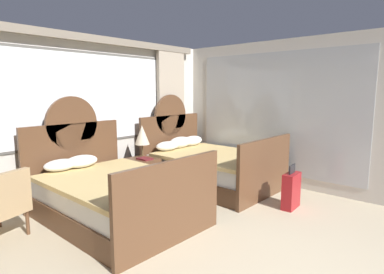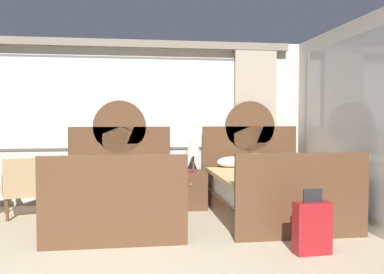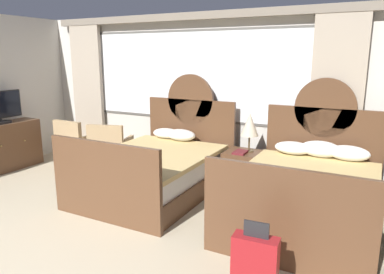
% 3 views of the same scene
% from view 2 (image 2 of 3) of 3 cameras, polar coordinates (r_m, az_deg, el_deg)
% --- Properties ---
extents(wall_back_window, '(6.27, 0.22, 2.70)m').
position_cam_2_polar(wall_back_window, '(6.97, -10.28, 2.72)').
color(wall_back_window, beige).
rests_on(wall_back_window, ground_plane).
extents(wall_right_mirror, '(0.08, 4.74, 2.70)m').
position_cam_2_polar(wall_right_mirror, '(5.46, 24.10, 1.73)').
color(wall_right_mirror, beige).
rests_on(wall_right_mirror, ground_plane).
extents(bed_near_window, '(1.61, 2.27, 1.69)m').
position_cam_2_polar(bed_near_window, '(5.79, -10.19, -7.90)').
color(bed_near_window, brown).
rests_on(bed_near_window, ground_plane).
extents(bed_near_mirror, '(1.61, 2.27, 1.69)m').
position_cam_2_polar(bed_near_mirror, '(6.12, 10.61, -7.28)').
color(bed_near_mirror, brown).
rests_on(bed_near_mirror, ground_plane).
extents(nightstand_between_beds, '(0.51, 0.54, 0.58)m').
position_cam_2_polar(nightstand_between_beds, '(6.56, -0.41, -7.23)').
color(nightstand_between_beds, brown).
rests_on(nightstand_between_beds, ground_plane).
extents(table_lamp_on_nightstand, '(0.27, 0.27, 0.59)m').
position_cam_2_polar(table_lamp_on_nightstand, '(6.54, 0.19, -1.09)').
color(table_lamp_on_nightstand, brown).
rests_on(table_lamp_on_nightstand, nightstand_between_beds).
extents(book_on_nightstand, '(0.18, 0.26, 0.03)m').
position_cam_2_polar(book_on_nightstand, '(6.42, -0.30, -4.69)').
color(book_on_nightstand, maroon).
rests_on(book_on_nightstand, nightstand_between_beds).
extents(armchair_by_window_left, '(0.80, 0.80, 0.85)m').
position_cam_2_polar(armchair_by_window_left, '(6.44, -21.76, -6.14)').
color(armchair_by_window_left, tan).
rests_on(armchair_by_window_left, ground_plane).
extents(suitcase_on_floor, '(0.39, 0.19, 0.68)m').
position_cam_2_polar(suitcase_on_floor, '(4.58, 16.17, -11.84)').
color(suitcase_on_floor, maroon).
rests_on(suitcase_on_floor, ground_plane).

